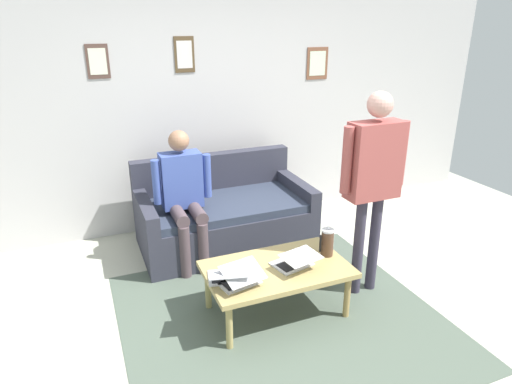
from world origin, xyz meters
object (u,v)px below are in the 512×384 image
laptop_center (295,261)px  person_standing (374,170)px  laptop_right (228,276)px  couch (224,216)px  coffee_table (277,272)px  person_seated (184,191)px  laptop_left (239,278)px  french_press (327,242)px

laptop_center → person_standing: bearing=-175.8°
person_standing → laptop_right: bearing=2.4°
couch → coffee_table: couch is taller
person_seated → person_standing: bearing=140.2°
laptop_center → laptop_right: (0.55, 0.00, -0.00)m
laptop_right → person_standing: person_standing is taller
laptop_right → person_seated: 1.16m
laptop_right → person_seated: bearing=-87.9°
laptop_left → laptop_center: (-0.48, -0.06, 0.00)m
laptop_right → french_press: bearing=-175.6°
laptop_left → laptop_right: 0.09m
laptop_left → person_standing: bearing=-174.5°
laptop_center → laptop_right: laptop_right is taller
laptop_right → person_seated: (0.04, -1.12, 0.27)m
coffee_table → laptop_left: bearing=16.9°
french_press → person_seated: size_ratio=0.20×
laptop_right → person_seated: size_ratio=0.31×
laptop_left → person_seated: person_seated is taller
coffee_table → person_seated: person_seated is taller
laptop_center → person_seated: bearing=-62.4°
couch → coffee_table: size_ratio=1.54×
coffee_table → person_standing: size_ratio=0.65×
person_standing → french_press: bearing=-2.3°
couch → person_standing: bearing=122.7°
couch → coffee_table: 1.31m
coffee_table → person_seated: bearing=-67.1°
laptop_center → laptop_right: bearing=0.1°
coffee_table → laptop_center: laptop_center is taller
couch → laptop_center: size_ratio=4.52×
coffee_table → person_standing: person_standing is taller
laptop_right → french_press: 0.88m
couch → laptop_left: size_ratio=4.88×
french_press → person_seated: bearing=-49.2°
french_press → couch: bearing=-70.3°
laptop_left → laptop_right: size_ratio=0.88×
couch → person_standing: 1.73m
coffee_table → french_press: 0.48m
french_press → laptop_center: bearing=11.6°
laptop_left → person_seated: bearing=-84.9°
person_standing → person_seated: (1.28, -1.07, -0.37)m
laptop_left → french_press: size_ratio=1.36×
couch → person_seated: person_seated is taller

